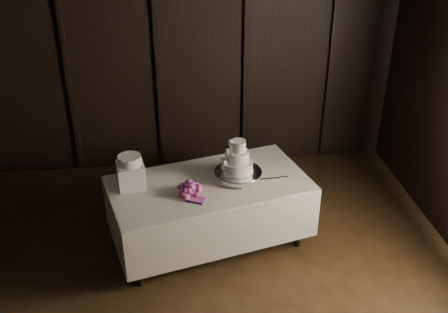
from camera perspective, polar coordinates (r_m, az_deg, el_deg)
room at (r=3.45m, az=-7.33°, el=-7.49°), size 6.08×7.08×3.08m
display_table at (r=5.47m, az=-1.57°, el=-5.91°), size 2.19×1.51×0.76m
cake_stand at (r=5.32m, az=1.55°, el=-2.04°), size 0.53×0.53×0.09m
wedding_cake at (r=5.21m, az=1.32°, el=-0.41°), size 0.32×0.29×0.35m
bouquet at (r=5.07m, az=-3.76°, el=-3.57°), size 0.42×0.47×0.18m
box_pedestal at (r=5.24m, az=-10.08°, el=-2.03°), size 0.30×0.30×0.25m
small_cake at (r=5.15m, az=-10.24°, el=-0.40°), size 0.26×0.26×0.09m
cake_knife at (r=5.35m, az=4.63°, el=-2.44°), size 0.37×0.04×0.01m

